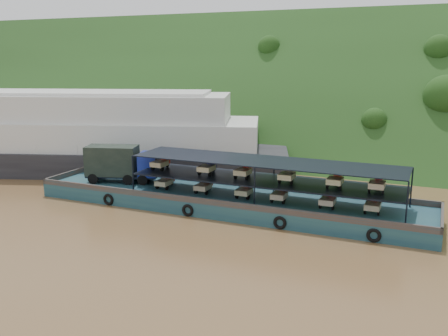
% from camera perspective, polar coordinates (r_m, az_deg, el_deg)
% --- Properties ---
extents(ground, '(160.00, 160.00, 0.00)m').
position_cam_1_polar(ground, '(42.52, 0.85, -5.26)').
color(ground, brown).
rests_on(ground, ground).
extents(hillside, '(140.00, 39.60, 39.60)m').
position_cam_1_polar(hillside, '(76.11, 11.41, 2.47)').
color(hillside, '#1A3212').
rests_on(hillside, ground).
extents(cargo_barge, '(35.00, 7.18, 4.71)m').
position_cam_1_polar(cargo_barge, '(44.21, -0.90, -2.97)').
color(cargo_barge, '#143347').
rests_on(cargo_barge, ground).
extents(passenger_ferry, '(46.61, 25.59, 9.19)m').
position_cam_1_polar(passenger_ferry, '(60.49, -14.80, 3.56)').
color(passenger_ferry, black).
rests_on(passenger_ferry, ground).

